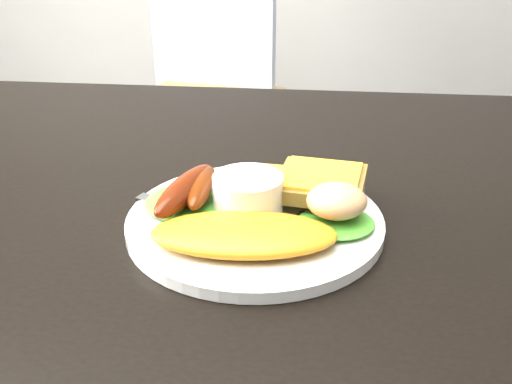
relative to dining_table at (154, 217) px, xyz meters
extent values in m
cube|color=black|center=(0.00, 0.00, 0.00)|extent=(1.20, 0.80, 0.04)
cube|color=tan|center=(-0.17, 1.18, -0.28)|extent=(0.48, 0.48, 0.05)
imported|color=navy|center=(0.12, 0.56, 0.13)|extent=(0.71, 0.57, 1.72)
cylinder|color=white|center=(0.11, -0.04, 0.03)|extent=(0.24, 0.24, 0.01)
ellipsoid|color=green|center=(0.05, -0.03, 0.04)|extent=(0.12, 0.11, 0.01)
ellipsoid|color=#2E981C|center=(0.18, -0.06, 0.04)|extent=(0.08, 0.07, 0.01)
ellipsoid|color=yellow|center=(0.11, -0.10, 0.04)|extent=(0.16, 0.09, 0.02)
ellipsoid|color=#632401|center=(0.04, -0.04, 0.05)|extent=(0.05, 0.11, 0.03)
ellipsoid|color=#5D2705|center=(0.06, -0.03, 0.05)|extent=(0.02, 0.09, 0.02)
cylinder|color=white|center=(0.10, -0.04, 0.05)|extent=(0.08, 0.08, 0.04)
cube|color=olive|center=(0.13, 0.01, 0.04)|extent=(0.07, 0.07, 0.01)
cube|color=olive|center=(0.17, -0.01, 0.05)|extent=(0.09, 0.09, 0.01)
ellipsoid|color=beige|center=(0.18, -0.05, 0.06)|extent=(0.07, 0.06, 0.03)
cube|color=#ADAFB7|center=(0.07, -0.05, 0.03)|extent=(0.15, 0.07, 0.00)
camera|label=1|loc=(0.16, -0.53, 0.30)|focal=42.00mm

